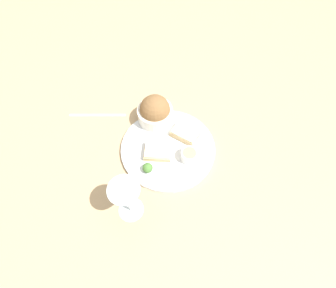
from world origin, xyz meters
name	(u,v)px	position (x,y,z in m)	size (l,w,h in m)	color
ground_plane	(168,150)	(0.00, 0.00, 0.00)	(4.00, 4.00, 0.00)	tan
dinner_plate	(168,148)	(0.00, 0.00, 0.01)	(0.30, 0.30, 0.01)	silver
salad_bowl	(155,112)	(-0.09, 0.08, 0.05)	(0.12, 0.12, 0.10)	silver
sauce_ramekin	(189,155)	(0.08, -0.01, 0.03)	(0.05, 0.05, 0.03)	white
cheese_toast_near	(158,151)	(-0.02, -0.03, 0.03)	(0.10, 0.09, 0.03)	#D1B27F
cheese_toast_far	(185,133)	(0.03, 0.07, 0.03)	(0.09, 0.06, 0.03)	#D1B27F
wine_glass	(126,196)	(0.00, -0.22, 0.11)	(0.08, 0.08, 0.15)	silver
garnish	(148,168)	(-0.02, -0.10, 0.03)	(0.03, 0.03, 0.03)	#477533
fork	(98,115)	(-0.28, 0.01, 0.00)	(0.18, 0.10, 0.01)	silver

